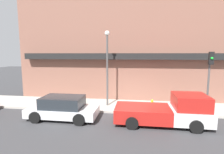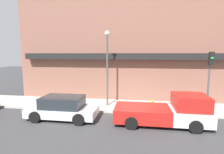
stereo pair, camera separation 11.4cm
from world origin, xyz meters
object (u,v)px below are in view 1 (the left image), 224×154
Objects in this scene: pickup_truck at (168,111)px; parked_car at (63,108)px; street_lamp at (107,60)px; fire_hydrant at (152,104)px; traffic_light at (210,72)px.

parked_car is at bearing 178.74° from pickup_truck.
street_lamp is (-3.97, 2.72, 2.84)m from pickup_truck.
pickup_truck is 6.33m from parked_car.
fire_hydrant is 4.25m from traffic_light.
street_lamp is at bearing 47.50° from parked_car.
street_lamp is at bearing 171.54° from traffic_light.
traffic_light reaches higher than fire_hydrant.
fire_hydrant is (-0.68, 2.23, -0.29)m from pickup_truck.
street_lamp reaches higher than fire_hydrant.
parked_car is 1.07× the size of traffic_light.
street_lamp reaches higher than traffic_light.
pickup_truck is 0.95× the size of street_lamp.
traffic_light is (3.46, -0.51, 2.41)m from fire_hydrant.
fire_hydrant is 0.17× the size of traffic_light.
traffic_light is (6.75, -1.00, -0.72)m from street_lamp.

